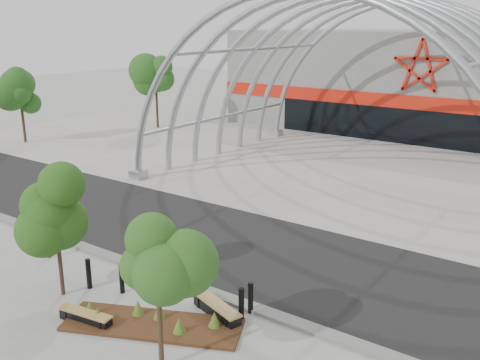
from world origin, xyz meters
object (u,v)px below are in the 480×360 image
(bollard_2, at_px, (122,279))
(bench_0, at_px, (86,318))
(street_tree_0, at_px, (55,209))
(street_tree_1, at_px, (157,265))
(bench_1, at_px, (217,310))

(bollard_2, bearing_deg, bench_0, -74.82)
(street_tree_0, bearing_deg, bollard_2, 38.65)
(street_tree_1, height_order, bollard_2, street_tree_1)
(street_tree_0, xyz_separation_m, bench_0, (2.04, -0.73, -2.79))
(bench_0, height_order, bollard_2, bollard_2)
(bench_0, distance_m, bench_1, 3.90)
(street_tree_0, height_order, street_tree_1, street_tree_0)
(bench_1, bearing_deg, street_tree_1, -82.12)
(street_tree_0, bearing_deg, bench_1, 20.57)
(street_tree_1, bearing_deg, street_tree_0, 169.81)
(street_tree_0, height_order, bollard_2, street_tree_0)
(bench_1, relative_size, bollard_2, 2.15)
(street_tree_1, relative_size, bollard_2, 4.08)
(street_tree_0, distance_m, bench_0, 3.53)
(street_tree_0, height_order, bench_1, street_tree_0)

